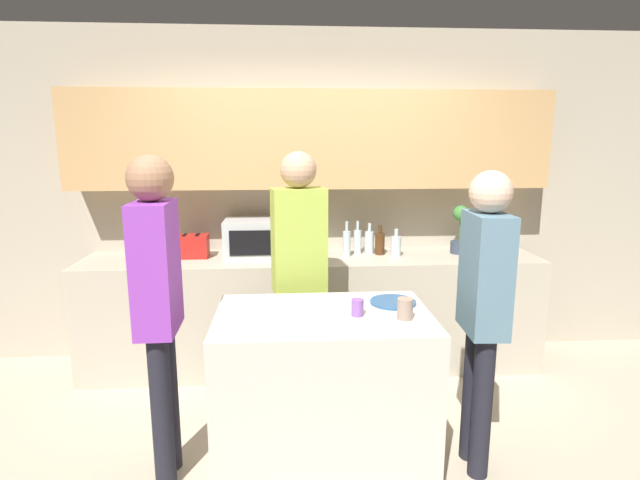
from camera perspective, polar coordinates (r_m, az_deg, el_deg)
The scene contains 18 objects.
ground_plane at distance 3.06m, azimuth 0.81°, elevation -25.24°, with size 14.00×14.00×0.00m, color #BCAD93.
back_wall at distance 4.12m, azimuth -1.08°, elevation 7.37°, with size 6.40×0.40×2.70m.
back_counter at distance 4.08m, azimuth -0.82°, elevation -8.23°, with size 3.60×0.62×0.91m.
kitchen_island at distance 2.88m, azimuth 0.36°, elevation -17.02°, with size 1.15×0.73×0.92m.
microwave at distance 3.98m, azimuth -7.10°, elevation 0.23°, with size 0.52×0.39×0.30m.
toaster at distance 4.06m, azimuth -14.47°, elevation -0.70°, with size 0.26×0.16×0.18m.
potted_plant at distance 4.21m, azimuth 15.70°, elevation 1.17°, with size 0.14×0.14×0.40m.
bottle_0 at distance 3.97m, azimuth 3.06°, elevation -0.35°, with size 0.06×0.06×0.28m.
bottle_1 at distance 4.07m, azimuth 4.31°, elevation -0.14°, with size 0.06×0.06×0.27m.
bottle_2 at distance 4.08m, azimuth 5.66°, elevation -0.23°, with size 0.08×0.08×0.25m.
bottle_3 at distance 4.06m, azimuth 6.85°, elevation -0.36°, with size 0.08×0.08×0.24m.
bottle_4 at distance 4.02m, azimuth 8.67°, elevation -0.65°, with size 0.08×0.08×0.22m.
plate_on_island at distance 2.87m, azimuth 8.34°, elevation -7.03°, with size 0.26×0.26×0.01m.
cup_0 at distance 2.63m, azimuth 9.68°, elevation -7.76°, with size 0.08×0.08×0.11m.
cup_1 at distance 2.65m, azimuth 4.30°, elevation -7.70°, with size 0.06×0.06×0.09m.
person_left at distance 2.81m, azimuth 18.21°, elevation -6.32°, with size 0.22×0.35×1.68m.
person_center at distance 2.70m, azimuth -18.07°, elevation -5.75°, with size 0.23×0.34×1.76m.
person_right at distance 3.24m, azimuth -2.40°, elevation -2.36°, with size 0.37×0.25×1.76m.
Camera 1 is at (-0.21, -2.45, 1.83)m, focal length 28.00 mm.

